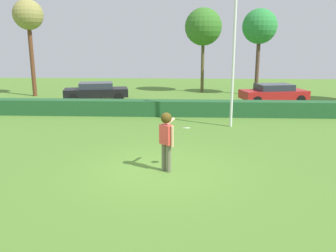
{
  "coord_description": "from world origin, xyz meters",
  "views": [
    {
      "loc": [
        0.78,
        -9.74,
        3.64
      ],
      "look_at": [
        0.25,
        0.91,
        1.15
      ],
      "focal_mm": 36.64,
      "sensor_mm": 36.0,
      "label": 1
    }
  ],
  "objects_px": {
    "frisbee": "(186,128)",
    "birch_tree": "(203,27)",
    "parked_car_black": "(96,91)",
    "person": "(167,135)",
    "bare_elm_tree": "(28,17)",
    "oak_tree": "(260,27)",
    "parked_car_red": "(274,93)",
    "lamppost": "(234,50)"
  },
  "relations": [
    {
      "from": "bare_elm_tree",
      "to": "oak_tree",
      "type": "bearing_deg",
      "value": 4.92
    },
    {
      "from": "person",
      "to": "frisbee",
      "type": "xyz_separation_m",
      "value": [
        0.57,
        0.25,
        0.15
      ]
    },
    {
      "from": "oak_tree",
      "to": "parked_car_red",
      "type": "bearing_deg",
      "value": -85.01
    },
    {
      "from": "birch_tree",
      "to": "oak_tree",
      "type": "height_order",
      "value": "birch_tree"
    },
    {
      "from": "frisbee",
      "to": "bare_elm_tree",
      "type": "xyz_separation_m",
      "value": [
        -11.27,
        15.1,
        4.41
      ]
    },
    {
      "from": "person",
      "to": "birch_tree",
      "type": "height_order",
      "value": "birch_tree"
    },
    {
      "from": "lamppost",
      "to": "oak_tree",
      "type": "distance_m",
      "value": 11.41
    },
    {
      "from": "person",
      "to": "parked_car_black",
      "type": "bearing_deg",
      "value": 112.57
    },
    {
      "from": "parked_car_red",
      "to": "bare_elm_tree",
      "type": "distance_m",
      "value": 17.9
    },
    {
      "from": "frisbee",
      "to": "parked_car_red",
      "type": "relative_size",
      "value": 0.06
    },
    {
      "from": "birch_tree",
      "to": "oak_tree",
      "type": "distance_m",
      "value": 4.25
    },
    {
      "from": "parked_car_red",
      "to": "birch_tree",
      "type": "distance_m",
      "value": 8.1
    },
    {
      "from": "frisbee",
      "to": "parked_car_red",
      "type": "distance_m",
      "value": 13.85
    },
    {
      "from": "person",
      "to": "parked_car_red",
      "type": "height_order",
      "value": "person"
    },
    {
      "from": "parked_car_red",
      "to": "oak_tree",
      "type": "xyz_separation_m",
      "value": [
        -0.34,
        3.95,
        4.31
      ]
    },
    {
      "from": "person",
      "to": "bare_elm_tree",
      "type": "xyz_separation_m",
      "value": [
        -10.71,
        15.35,
        4.56
      ]
    },
    {
      "from": "parked_car_black",
      "to": "oak_tree",
      "type": "height_order",
      "value": "oak_tree"
    },
    {
      "from": "frisbee",
      "to": "parked_car_black",
      "type": "distance_m",
      "value": 14.32
    },
    {
      "from": "lamppost",
      "to": "oak_tree",
      "type": "height_order",
      "value": "lamppost"
    },
    {
      "from": "parked_car_black",
      "to": "birch_tree",
      "type": "bearing_deg",
      "value": 33.1
    },
    {
      "from": "person",
      "to": "parked_car_red",
      "type": "bearing_deg",
      "value": 63.87
    },
    {
      "from": "parked_car_red",
      "to": "frisbee",
      "type": "bearing_deg",
      "value": -114.48
    },
    {
      "from": "frisbee",
      "to": "birch_tree",
      "type": "bearing_deg",
      "value": 85.73
    },
    {
      "from": "frisbee",
      "to": "birch_tree",
      "type": "distance_m",
      "value": 18.23
    },
    {
      "from": "frisbee",
      "to": "parked_car_black",
      "type": "relative_size",
      "value": 0.06
    },
    {
      "from": "bare_elm_tree",
      "to": "oak_tree",
      "type": "relative_size",
      "value": 1.09
    },
    {
      "from": "birch_tree",
      "to": "bare_elm_tree",
      "type": "xyz_separation_m",
      "value": [
        -12.6,
        -2.68,
        0.61
      ]
    },
    {
      "from": "parked_car_black",
      "to": "bare_elm_tree",
      "type": "height_order",
      "value": "bare_elm_tree"
    },
    {
      "from": "parked_car_black",
      "to": "oak_tree",
      "type": "xyz_separation_m",
      "value": [
        11.45,
        3.57,
        4.31
      ]
    },
    {
      "from": "frisbee",
      "to": "birch_tree",
      "type": "relative_size",
      "value": 0.04
    },
    {
      "from": "birch_tree",
      "to": "parked_car_black",
      "type": "bearing_deg",
      "value": -146.9
    },
    {
      "from": "bare_elm_tree",
      "to": "oak_tree",
      "type": "xyz_separation_m",
      "value": [
        16.66,
        1.44,
        -0.68
      ]
    },
    {
      "from": "lamppost",
      "to": "parked_car_black",
      "type": "relative_size",
      "value": 1.42
    },
    {
      "from": "lamppost",
      "to": "bare_elm_tree",
      "type": "xyz_separation_m",
      "value": [
        -13.37,
        9.39,
        2.18
      ]
    },
    {
      "from": "oak_tree",
      "to": "person",
      "type": "bearing_deg",
      "value": -109.53
    },
    {
      "from": "bare_elm_tree",
      "to": "parked_car_red",
      "type": "bearing_deg",
      "value": -8.4
    },
    {
      "from": "oak_tree",
      "to": "birch_tree",
      "type": "bearing_deg",
      "value": 162.96
    },
    {
      "from": "parked_car_black",
      "to": "parked_car_red",
      "type": "distance_m",
      "value": 11.8
    },
    {
      "from": "lamppost",
      "to": "parked_car_black",
      "type": "xyz_separation_m",
      "value": [
        -8.16,
        7.25,
        -2.81
      ]
    },
    {
      "from": "person",
      "to": "parked_car_black",
      "type": "xyz_separation_m",
      "value": [
        -5.49,
        13.21,
        -0.43
      ]
    },
    {
      "from": "lamppost",
      "to": "birch_tree",
      "type": "height_order",
      "value": "birch_tree"
    },
    {
      "from": "person",
      "to": "bare_elm_tree",
      "type": "height_order",
      "value": "bare_elm_tree"
    }
  ]
}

